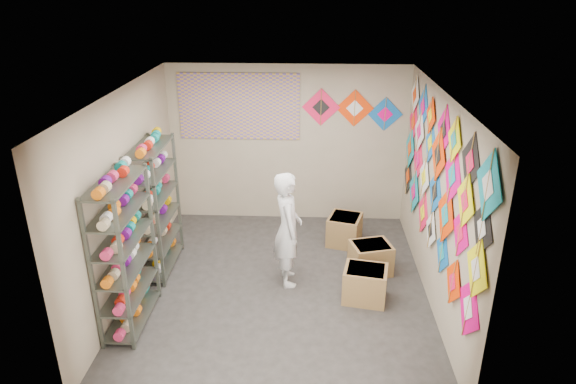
# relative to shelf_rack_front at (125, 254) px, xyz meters

# --- Properties ---
(ground) EXTENTS (4.50, 4.50, 0.00)m
(ground) POSITION_rel_shelf_rack_front_xyz_m (1.78, 0.85, -0.95)
(ground) COLOR #2D2A27
(room_walls) EXTENTS (4.50, 4.50, 4.50)m
(room_walls) POSITION_rel_shelf_rack_front_xyz_m (1.78, 0.85, 0.69)
(room_walls) COLOR tan
(room_walls) RESTS_ON ground
(shelf_rack_front) EXTENTS (0.40, 1.10, 1.90)m
(shelf_rack_front) POSITION_rel_shelf_rack_front_xyz_m (0.00, 0.00, 0.00)
(shelf_rack_front) COLOR #4C5147
(shelf_rack_front) RESTS_ON ground
(shelf_rack_back) EXTENTS (0.40, 1.10, 1.90)m
(shelf_rack_back) POSITION_rel_shelf_rack_front_xyz_m (0.00, 1.30, 0.00)
(shelf_rack_back) COLOR #4C5147
(shelf_rack_back) RESTS_ON ground
(string_spools) EXTENTS (0.12, 2.36, 0.12)m
(string_spools) POSITION_rel_shelf_rack_front_xyz_m (-0.00, 0.65, 0.10)
(string_spools) COLOR #E12B5E
(string_spools) RESTS_ON ground
(kite_wall_display) EXTENTS (0.06, 4.29, 2.02)m
(kite_wall_display) POSITION_rel_shelf_rack_front_xyz_m (3.76, 0.86, 0.70)
(kite_wall_display) COLOR #E40275
(kite_wall_display) RESTS_ON room_walls
(back_wall_kites) EXTENTS (1.65, 0.02, 0.71)m
(back_wall_kites) POSITION_rel_shelf_rack_front_xyz_m (2.83, 3.09, 1.02)
(back_wall_kites) COLOR #F9154A
(back_wall_kites) RESTS_ON room_walls
(poster) EXTENTS (2.00, 0.01, 1.10)m
(poster) POSITION_rel_shelf_rack_front_xyz_m (0.98, 3.08, 1.05)
(poster) COLOR #604BA2
(poster) RESTS_ON room_walls
(shopkeeper) EXTENTS (0.75, 0.62, 1.63)m
(shopkeeper) POSITION_rel_shelf_rack_front_xyz_m (1.88, 1.01, -0.13)
(shopkeeper) COLOR silver
(shopkeeper) RESTS_ON ground
(carton_a) EXTENTS (0.63, 0.56, 0.46)m
(carton_a) POSITION_rel_shelf_rack_front_xyz_m (2.93, 0.60, -0.72)
(carton_a) COLOR olive
(carton_a) RESTS_ON ground
(carton_b) EXTENTS (0.65, 0.58, 0.45)m
(carton_b) POSITION_rel_shelf_rack_front_xyz_m (3.07, 1.30, -0.72)
(carton_b) COLOR olive
(carton_b) RESTS_ON ground
(carton_c) EXTENTS (0.61, 0.65, 0.47)m
(carton_c) POSITION_rel_shelf_rack_front_xyz_m (2.74, 2.17, -0.72)
(carton_c) COLOR olive
(carton_c) RESTS_ON ground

